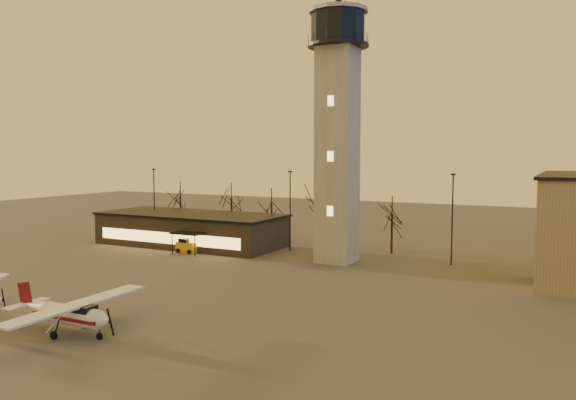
{
  "coord_description": "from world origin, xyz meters",
  "views": [
    {
      "loc": [
        24.03,
        -28.6,
        12.3
      ],
      "look_at": [
        2.54,
        13.0,
        8.41
      ],
      "focal_mm": 35.0,
      "sensor_mm": 36.0,
      "label": 1
    }
  ],
  "objects_px": {
    "terminal": "(191,229)",
    "cessna_front": "(74,319)",
    "control_tower": "(338,117)",
    "service_cart": "(188,247)"
  },
  "relations": [
    {
      "from": "control_tower",
      "to": "terminal",
      "type": "relative_size",
      "value": 1.28
    },
    {
      "from": "terminal",
      "to": "cessna_front",
      "type": "xyz_separation_m",
      "value": [
        16.0,
        -34.15,
        -1.06
      ]
    },
    {
      "from": "cessna_front",
      "to": "service_cart",
      "type": "distance_m",
      "value": 31.85
    },
    {
      "from": "control_tower",
      "to": "terminal",
      "type": "height_order",
      "value": "control_tower"
    },
    {
      "from": "cessna_front",
      "to": "service_cart",
      "type": "xyz_separation_m",
      "value": [
        -12.78,
        29.17,
        -0.43
      ]
    },
    {
      "from": "cessna_front",
      "to": "control_tower",
      "type": "bearing_deg",
      "value": 78.58
    },
    {
      "from": "cessna_front",
      "to": "terminal",
      "type": "bearing_deg",
      "value": 114.25
    },
    {
      "from": "service_cart",
      "to": "control_tower",
      "type": "bearing_deg",
      "value": 14.16
    },
    {
      "from": "control_tower",
      "to": "cessna_front",
      "type": "height_order",
      "value": "control_tower"
    },
    {
      "from": "terminal",
      "to": "cessna_front",
      "type": "height_order",
      "value": "terminal"
    }
  ]
}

